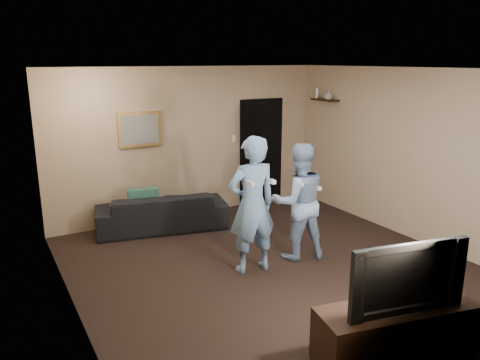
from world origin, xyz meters
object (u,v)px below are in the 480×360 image
tv_console (395,333)px  wii_player_right (298,202)px  sofa (161,211)px  television (401,273)px  wii_player_left (252,205)px

tv_console → wii_player_right: wii_player_right is taller
sofa → wii_player_right: bearing=134.7°
tv_console → wii_player_right: 2.46m
sofa → wii_player_right: 2.43m
wii_player_right → television: bearing=-104.0°
television → sofa: bearing=110.7°
tv_console → wii_player_right: (0.58, 2.32, 0.56)m
television → wii_player_left: wii_player_left is taller
sofa → wii_player_left: size_ratio=1.16×
sofa → tv_console: sofa is taller
tv_console → television: (-0.00, 0.00, 0.60)m
wii_player_right → tv_console: bearing=-104.0°
tv_console → wii_player_left: size_ratio=0.84×
sofa → television: (0.68, -4.34, 0.55)m
tv_console → television: television is taller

